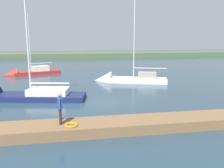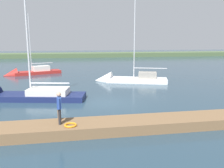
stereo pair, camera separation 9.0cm
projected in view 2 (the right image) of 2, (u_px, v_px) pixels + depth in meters
The scene contains 9 objects.
ground_plane at pixel (106, 103), 18.57m from camera, with size 200.00×200.00×0.00m, color #263D4C.
far_shoreline at pixel (80, 57), 70.64m from camera, with size 180.00×8.00×2.40m, color #4C603D.
dock_pier at pixel (120, 125), 12.88m from camera, with size 22.31×1.94×0.58m, color brown.
mooring_post_near at pixel (59, 114), 12.85m from camera, with size 0.19×0.19×0.73m, color brown.
life_ring_buoy at pixel (70, 125), 11.98m from camera, with size 0.66×0.66×0.10m, color orange.
sailboat_behind_pier at pixel (124, 80), 27.95m from camera, with size 8.96×4.90×11.02m.
sailboat_outer_mooring at pixel (20, 98), 19.73m from camera, with size 9.83×4.17×10.82m.
sailboat_far_left at pixel (29, 74), 33.94m from camera, with size 8.30×4.84×9.71m.
person_on_dock at pixel (59, 106), 12.10m from camera, with size 0.23×0.65×1.73m.
Camera 2 is at (2.55, 17.79, 4.95)m, focal length 37.01 mm.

